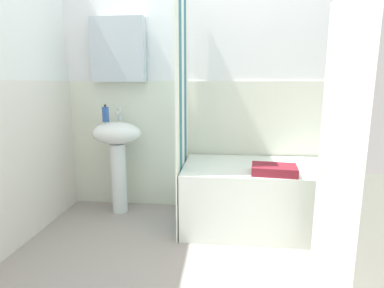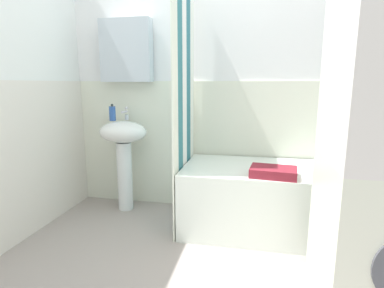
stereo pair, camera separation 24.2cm
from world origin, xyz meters
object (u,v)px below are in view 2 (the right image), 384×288
Objects in this scene: soap_dispenser at (112,113)px; bathtub at (280,200)px; sink at (124,145)px; towel_folded at (273,172)px; body_wash_bottle at (363,150)px; shampoo_bottle at (350,155)px.

bathtub is (1.50, -0.18, -0.65)m from soap_dispenser.
towel_folded is (1.32, -0.40, -0.06)m from sink.
soap_dispenser reaches higher than sink.
bathtub is at bearing 71.45° from towel_folded.
towel_folded is at bearing -144.54° from body_wash_bottle.
shampoo_bottle is (0.57, 0.29, 0.33)m from bathtub.
body_wash_bottle is 0.92m from towel_folded.
soap_dispenser reaches higher than body_wash_bottle.
sink is 1.97m from shampoo_bottle.
shampoo_bottle is (-0.10, -0.02, -0.04)m from body_wash_bottle.
towel_folded is at bearing -16.82° from sink.
shampoo_bottle is at bearing 26.89° from bathtub.
shampoo_bottle is 0.82m from towel_folded.
body_wash_bottle is at bearing 3.39° from soap_dispenser.
soap_dispenser is (-0.10, 0.00, 0.29)m from sink.
soap_dispenser is 0.67× the size of body_wash_bottle.
sink is 1.39m from towel_folded.
soap_dispenser is 2.09m from shampoo_bottle.
shampoo_bottle is (2.06, 0.11, -0.32)m from soap_dispenser.
sink reaches higher than towel_folded.
bathtub is (1.40, -0.17, -0.36)m from sink.
soap_dispenser is at bearing 164.14° from towel_folded.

